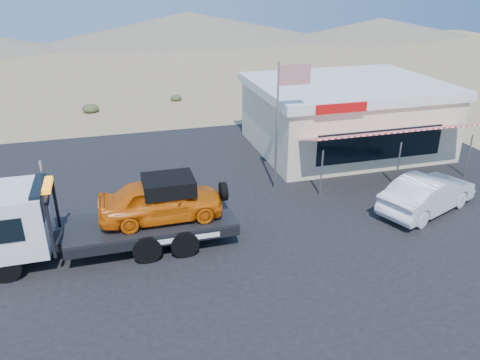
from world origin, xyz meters
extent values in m
plane|color=#9B8258|center=(0.00, 0.00, 0.00)|extent=(120.00, 120.00, 0.00)
cube|color=black|center=(2.00, 3.00, 0.01)|extent=(32.00, 24.00, 0.02)
cylinder|color=black|center=(-6.40, 0.03, 0.54)|extent=(1.03, 0.31, 1.03)
cylinder|color=black|center=(-6.40, 2.09, 0.54)|extent=(1.03, 0.31, 1.03)
cylinder|color=black|center=(-1.76, 0.03, 0.54)|extent=(1.03, 0.57, 1.03)
cylinder|color=black|center=(-1.76, 2.09, 0.54)|extent=(1.03, 0.57, 1.03)
cylinder|color=black|center=(-0.42, 0.03, 0.54)|extent=(1.03, 0.57, 1.03)
cylinder|color=black|center=(-0.42, 2.09, 0.54)|extent=(1.03, 0.57, 1.03)
cube|color=black|center=(-2.58, 1.06, 0.69)|extent=(8.46, 1.03, 0.31)
cube|color=white|center=(-6.09, 1.06, 1.77)|extent=(2.27, 2.42, 2.17)
cube|color=black|center=(-5.11, 1.06, 2.49)|extent=(0.36, 2.06, 0.93)
cube|color=black|center=(-4.80, 1.06, 1.72)|extent=(0.10, 2.27, 2.06)
cube|color=orange|center=(-4.80, 1.06, 2.91)|extent=(0.26, 1.24, 0.15)
cube|color=black|center=(-1.45, 1.06, 0.97)|extent=(6.19, 2.37, 0.15)
imported|color=#E46209|center=(-1.04, 1.06, 1.82)|extent=(4.54, 1.83, 1.55)
cube|color=black|center=(-0.73, 1.06, 2.41)|extent=(1.86, 1.55, 0.57)
imported|color=silver|center=(10.24, 0.60, 0.84)|extent=(5.25, 3.46, 1.63)
cube|color=beige|center=(10.50, 9.00, 1.72)|extent=(10.00, 8.00, 3.40)
cube|color=white|center=(10.50, 9.00, 3.67)|extent=(10.40, 8.40, 0.50)
cube|color=red|center=(8.00, 4.74, 3.67)|extent=(2.60, 0.12, 0.45)
cube|color=black|center=(10.50, 4.98, 1.52)|extent=(7.00, 0.06, 1.60)
cube|color=red|center=(10.50, 4.10, 2.47)|extent=(9.00, 1.73, 0.61)
cylinder|color=#99999E|center=(6.50, 3.30, 1.12)|extent=(0.08, 0.08, 2.20)
cylinder|color=#99999E|center=(10.50, 3.30, 1.12)|extent=(0.08, 0.08, 2.20)
cylinder|color=#99999E|center=(14.50, 3.30, 1.12)|extent=(0.08, 0.08, 2.20)
cylinder|color=#99999E|center=(4.70, 4.50, 3.02)|extent=(0.10, 0.10, 6.00)
cube|color=#B20C14|center=(5.45, 4.50, 5.42)|extent=(1.50, 0.02, 0.90)
ellipsoid|color=#3A4927|center=(-3.92, 20.97, 0.32)|extent=(1.20, 1.20, 0.64)
ellipsoid|color=#3A4927|center=(2.71, 22.72, 0.24)|extent=(0.90, 0.90, 0.49)
cone|color=#726B59|center=(10.00, 58.00, 2.10)|extent=(44.00, 44.00, 4.20)
cone|color=#726B59|center=(40.00, 54.00, 1.50)|extent=(32.00, 32.00, 3.00)
camera|label=1|loc=(-2.42, -14.60, 9.51)|focal=35.00mm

